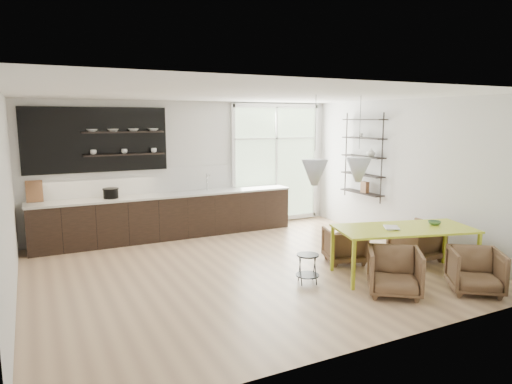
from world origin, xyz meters
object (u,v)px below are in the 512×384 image
dining_table (404,231)px  armchair_front_left (394,272)px  armchair_back_left (344,245)px  armchair_back_right (416,241)px  armchair_front_right (475,271)px  wire_stool (308,265)px

dining_table → armchair_front_left: bearing=-126.3°
armchair_back_left → armchair_back_right: bearing=176.9°
armchair_back_right → armchair_front_left: (-1.52, -1.07, -0.01)m
armchair_back_left → armchair_front_right: size_ratio=0.95×
dining_table → armchair_back_left: dining_table is taller
dining_table → armchair_back_right: size_ratio=3.08×
armchair_front_left → armchair_front_right: armchair_front_left is taller
dining_table → armchair_back_right: 1.05m
dining_table → armchair_back_right: dining_table is taller
armchair_front_left → wire_stool: (-0.87, 0.94, -0.04)m
armchair_front_left → wire_stool: 1.28m
dining_table → wire_stool: size_ratio=5.13×
dining_table → armchair_front_left: 0.98m
armchair_back_left → wire_stool: size_ratio=1.47×
dining_table → wire_stool: bearing=-178.5°
armchair_front_right → dining_table: bearing=148.3°
armchair_front_left → wire_stool: bearing=169.6°
armchair_back_right → wire_stool: bearing=1.7°
dining_table → armchair_front_right: 1.18m
armchair_back_left → wire_stool: (-1.16, -0.60, -0.01)m
armchair_back_right → armchair_front_right: armchair_back_right is taller
dining_table → armchair_front_right: bearing=-52.4°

